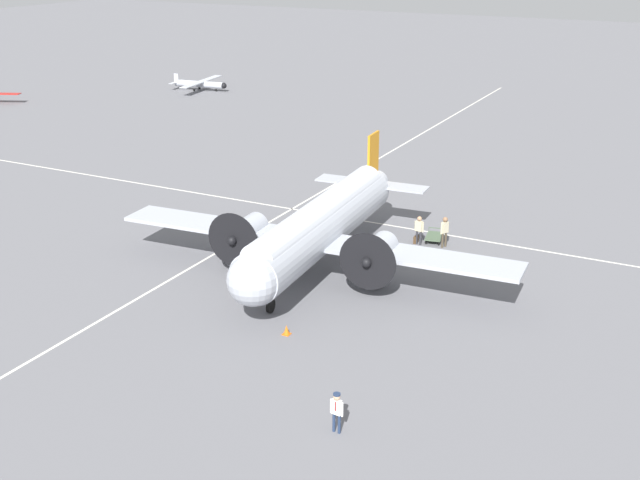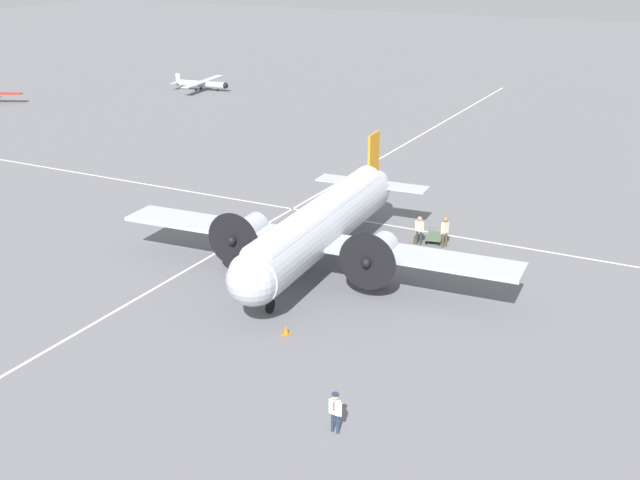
# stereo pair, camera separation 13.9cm
# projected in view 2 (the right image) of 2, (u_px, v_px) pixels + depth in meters

# --- Properties ---
(ground_plane) EXTENTS (300.00, 300.00, 0.00)m
(ground_plane) POSITION_uv_depth(u_px,v_px,m) (320.00, 269.00, 44.05)
(ground_plane) COLOR slate
(apron_line_eastwest) EXTENTS (120.00, 0.16, 0.01)m
(apron_line_eastwest) POSITION_uv_depth(u_px,v_px,m) (223.00, 249.00, 46.81)
(apron_line_eastwest) COLOR silver
(apron_line_eastwest) RESTS_ON ground_plane
(apron_line_northsouth) EXTENTS (0.16, 120.00, 0.01)m
(apron_line_northsouth) POSITION_uv_depth(u_px,v_px,m) (380.00, 224.00, 50.92)
(apron_line_northsouth) COLOR silver
(apron_line_northsouth) RESTS_ON ground_plane
(airliner_main) EXTENTS (18.09, 22.36, 5.82)m
(airliner_main) POSITION_uv_depth(u_px,v_px,m) (317.00, 228.00, 42.79)
(airliner_main) COLOR #ADB2BC
(airliner_main) RESTS_ON ground_plane
(crew_foreground) EXTENTS (0.30, 0.56, 1.64)m
(crew_foreground) POSITION_uv_depth(u_px,v_px,m) (335.00, 408.00, 29.15)
(crew_foreground) COLOR navy
(crew_foreground) RESTS_ON ground_plane
(passenger_boarding) EXTENTS (0.28, 0.60, 1.75)m
(passenger_boarding) POSITION_uv_depth(u_px,v_px,m) (419.00, 227.00, 47.11)
(passenger_boarding) COLOR #2D2D33
(passenger_boarding) RESTS_ON ground_plane
(ramp_agent) EXTENTS (0.58, 0.37, 1.87)m
(ramp_agent) POSITION_uv_depth(u_px,v_px,m) (445.00, 229.00, 46.67)
(ramp_agent) COLOR #473D2D
(ramp_agent) RESTS_ON ground_plane
(suitcase_near_door) EXTENTS (0.47, 0.17, 0.48)m
(suitcase_near_door) POSITION_uv_depth(u_px,v_px,m) (416.00, 239.00, 47.65)
(suitcase_near_door) COLOR #47331E
(suitcase_near_door) RESTS_ON ground_plane
(baggage_cart) EXTENTS (1.85, 1.27, 0.56)m
(baggage_cart) POSITION_uv_depth(u_px,v_px,m) (434.00, 237.00, 47.93)
(baggage_cart) COLOR #4C6047
(baggage_cart) RESTS_ON ground_plane
(light_aircraft_taxiing) EXTENTS (9.28, 6.96, 1.82)m
(light_aircraft_taxiing) POSITION_uv_depth(u_px,v_px,m) (202.00, 84.00, 94.69)
(light_aircraft_taxiing) COLOR #B7BCC6
(light_aircraft_taxiing) RESTS_ON ground_plane
(traffic_cone) EXTENTS (0.35, 0.35, 0.46)m
(traffic_cone) POSITION_uv_depth(u_px,v_px,m) (286.00, 330.00, 36.70)
(traffic_cone) COLOR orange
(traffic_cone) RESTS_ON ground_plane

